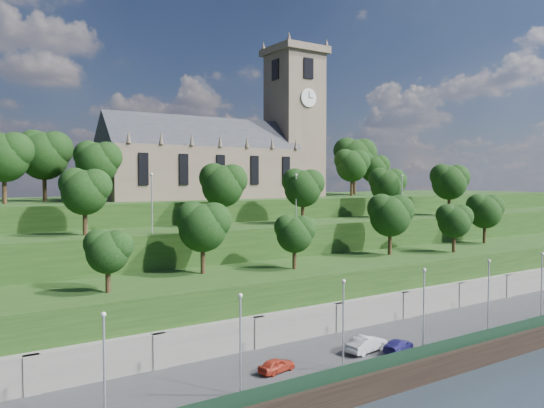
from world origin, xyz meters
TOP-DOWN VIEW (x-y plane):
  - ground at (0.00, 0.00)m, footprint 320.00×320.00m
  - promenade at (0.00, 6.00)m, footprint 160.00×12.00m
  - quay_wall at (0.00, -0.05)m, footprint 160.00×0.50m
  - fence at (0.00, 0.60)m, footprint 160.00×0.10m
  - retaining_wall at (0.00, 11.97)m, footprint 160.00×2.10m
  - embankment_lower at (0.00, 18.00)m, footprint 160.00×12.00m
  - embankment_upper at (0.00, 29.00)m, footprint 160.00×10.00m
  - hilltop at (0.00, 50.00)m, footprint 160.00×32.00m
  - church at (0.79, 45.98)m, footprint 38.60×12.35m
  - trees_lower at (5.61, 18.56)m, footprint 65.09×8.84m
  - trees_upper at (6.46, 28.20)m, footprint 65.21×8.65m
  - trees_hilltop at (3.22, 45.65)m, footprint 72.69×16.60m
  - lamp_posts_promenade at (-2.00, 2.50)m, footprint 60.36×0.36m
  - lamp_posts_upper at (0.00, 26.00)m, footprint 40.36×0.36m
  - car_left at (-17.08, 5.02)m, footprint 3.62×1.97m
  - car_middle at (-7.18, 4.77)m, footprint 4.76×2.27m
  - car_right at (-4.68, 3.17)m, footprint 4.35×2.82m

SIDE VIEW (x-z plane):
  - ground at x=0.00m, z-range 0.00..0.00m
  - promenade at x=0.00m, z-range 0.00..2.00m
  - quay_wall at x=0.00m, z-range 0.00..2.20m
  - retaining_wall at x=0.00m, z-range 0.00..5.00m
  - car_left at x=-17.08m, z-range 2.00..3.17m
  - car_right at x=-4.68m, z-range 2.00..3.17m
  - fence at x=0.00m, z-range 2.00..3.20m
  - car_middle at x=-7.18m, z-range 2.00..3.51m
  - embankment_lower at x=0.00m, z-range 0.00..8.00m
  - embankment_upper at x=0.00m, z-range 0.00..12.00m
  - lamp_posts_promenade at x=-2.00m, z-range 2.60..10.31m
  - hilltop at x=0.00m, z-range 0.00..15.00m
  - trees_lower at x=5.61m, z-range 8.93..17.09m
  - lamp_posts_upper at x=0.00m, z-range 12.59..19.40m
  - trees_upper at x=6.46m, z-range 13.12..21.80m
  - trees_hilltop at x=3.22m, z-range 15.86..27.39m
  - church at x=0.79m, z-range 8.72..36.32m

